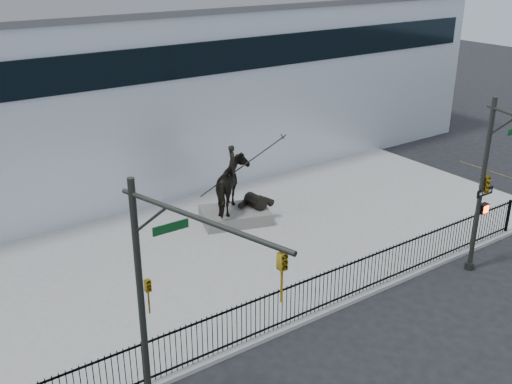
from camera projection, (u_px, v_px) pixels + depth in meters
ground at (343, 331)px, 20.09m from camera, size 120.00×120.00×0.00m
plaza at (230, 249)px, 25.35m from camera, size 30.00×12.00×0.15m
building at (103, 90)px, 33.50m from camera, size 44.00×14.00×9.00m
picket_fence at (320, 292)px, 20.69m from camera, size 22.10×0.10×1.50m
statue_plinth at (235, 215)px, 27.69m from camera, size 3.53×2.92×0.57m
equestrian_statue at (236, 186)px, 27.15m from camera, size 3.71×2.91×3.29m
traffic_signal_left at (164, 300)px, 14.49m from camera, size 1.52×4.84×7.00m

